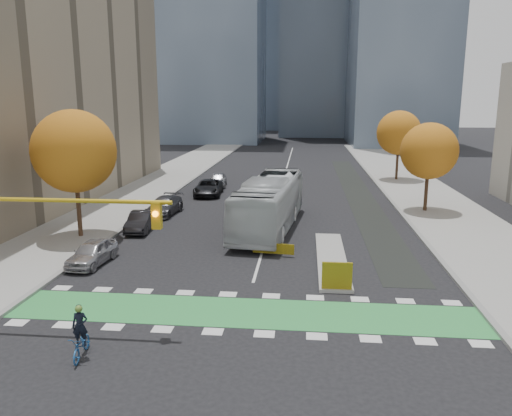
% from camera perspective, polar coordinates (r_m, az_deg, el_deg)
% --- Properties ---
extents(ground, '(300.00, 300.00, 0.00)m').
position_cam_1_polar(ground, '(20.16, -1.86, -13.58)').
color(ground, black).
rests_on(ground, ground).
extents(sidewalk_west, '(7.00, 120.00, 0.15)m').
position_cam_1_polar(sidewalk_west, '(42.09, -16.69, -0.18)').
color(sidewalk_west, gray).
rests_on(sidewalk_west, ground).
extents(sidewalk_east, '(7.00, 120.00, 0.15)m').
position_cam_1_polar(sidewalk_east, '(40.50, 21.40, -1.00)').
color(sidewalk_east, gray).
rests_on(sidewalk_east, ground).
extents(curb_west, '(0.30, 120.00, 0.16)m').
position_cam_1_polar(curb_west, '(40.89, -12.15, -0.29)').
color(curb_west, gray).
rests_on(curb_west, ground).
extents(curb_east, '(0.30, 120.00, 0.16)m').
position_cam_1_polar(curb_east, '(39.69, 16.53, -0.91)').
color(curb_east, gray).
rests_on(curb_east, ground).
extents(bike_crossing, '(20.00, 3.00, 0.01)m').
position_cam_1_polar(bike_crossing, '(21.50, -1.33, -11.83)').
color(bike_crossing, green).
rests_on(bike_crossing, ground).
extents(centre_line, '(0.15, 70.00, 0.01)m').
position_cam_1_polar(centre_line, '(58.68, 3.25, 3.67)').
color(centre_line, silver).
rests_on(centre_line, ground).
extents(bike_lane_paint, '(2.50, 50.00, 0.01)m').
position_cam_1_polar(bike_lane_paint, '(49.03, 11.53, 1.72)').
color(bike_lane_paint, black).
rests_on(bike_lane_paint, ground).
extents(median_island, '(1.60, 10.00, 0.16)m').
position_cam_1_polar(median_island, '(28.39, 8.62, -5.72)').
color(median_island, gray).
rests_on(median_island, ground).
extents(hazard_board, '(1.40, 0.12, 1.30)m').
position_cam_1_polar(hazard_board, '(23.62, 9.24, -7.65)').
color(hazard_board, yellow).
rests_on(hazard_board, median_island).
extents(tree_west, '(5.20, 5.20, 8.22)m').
position_cam_1_polar(tree_west, '(33.42, -20.05, 6.10)').
color(tree_west, '#332114').
rests_on(tree_west, ground).
extents(tree_east_near, '(4.40, 4.40, 7.08)m').
position_cam_1_polar(tree_east_near, '(41.29, 19.17, 6.16)').
color(tree_east_near, '#332114').
rests_on(tree_east_near, ground).
extents(tree_east_far, '(4.80, 4.80, 7.65)m').
position_cam_1_polar(tree_east_far, '(56.98, 16.02, 8.25)').
color(tree_east_far, '#332114').
rests_on(tree_east_far, ground).
extents(traffic_signal_west, '(8.53, 0.56, 5.20)m').
position_cam_1_polar(traffic_signal_west, '(20.85, -24.31, -2.01)').
color(traffic_signal_west, '#BF9914').
rests_on(traffic_signal_west, ground).
extents(cyclist, '(0.79, 1.72, 1.92)m').
position_cam_1_polar(cyclist, '(18.88, -19.35, -14.03)').
color(cyclist, '#215799').
rests_on(cyclist, ground).
extents(bus, '(4.41, 13.20, 3.61)m').
position_cam_1_polar(bus, '(34.34, 1.57, 0.55)').
color(bus, silver).
rests_on(bus, ground).
extents(parked_car_a, '(1.85, 4.00, 1.33)m').
position_cam_1_polar(parked_car_a, '(28.58, -18.23, -4.87)').
color(parked_car_a, '#A9A8AD').
rests_on(parked_car_a, ground).
extents(parked_car_b, '(1.72, 4.13, 1.33)m').
position_cam_1_polar(parked_car_b, '(34.89, -13.04, -1.50)').
color(parked_car_b, black).
rests_on(parked_car_b, ground).
extents(parked_car_c, '(2.30, 4.87, 1.37)m').
position_cam_1_polar(parked_car_c, '(39.47, -10.45, 0.24)').
color(parked_car_c, '#47464B').
rests_on(parked_car_c, ground).
extents(parked_car_d, '(2.69, 5.30, 1.43)m').
position_cam_1_polar(parked_car_d, '(46.90, -5.46, 2.33)').
color(parked_car_d, black).
rests_on(parked_car_d, ground).
extents(parked_car_e, '(2.06, 4.23, 1.39)m').
position_cam_1_polar(parked_car_e, '(51.74, -4.33, 3.26)').
color(parked_car_e, '#9E9EA3').
rests_on(parked_car_e, ground).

